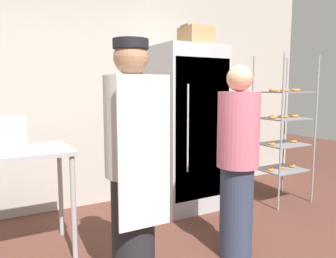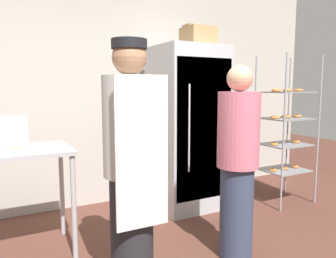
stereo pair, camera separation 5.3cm
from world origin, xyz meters
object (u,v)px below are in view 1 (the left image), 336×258
object	(u,v)px
baking_rack	(283,129)
person_customer	(237,162)
cardboard_storage_box	(196,36)
donut_box	(11,147)
person_baker	(133,166)
refrigerator	(185,128)

from	to	relation	value
baking_rack	person_customer	bearing A→B (deg)	-150.65
cardboard_storage_box	donut_box	bearing A→B (deg)	-166.94
cardboard_storage_box	person_baker	distance (m)	2.15
baking_rack	cardboard_storage_box	xyz separation A→B (m)	(-1.07, 0.39, 1.11)
person_customer	baking_rack	bearing A→B (deg)	29.35
donut_box	person_customer	xyz separation A→B (m)	(1.67, -0.73, -0.15)
refrigerator	person_baker	xyz separation A→B (m)	(-1.24, -1.31, -0.05)
person_customer	refrigerator	bearing A→B (deg)	77.66
baking_rack	person_baker	size ratio (longest dim) A/B	1.05
refrigerator	cardboard_storage_box	xyz separation A→B (m)	(0.10, -0.06, 1.08)
baking_rack	cardboard_storage_box	bearing A→B (deg)	159.93
refrigerator	person_baker	distance (m)	1.81
cardboard_storage_box	person_customer	size ratio (longest dim) A/B	0.21
person_baker	person_customer	xyz separation A→B (m)	(0.97, 0.05, -0.08)
person_customer	donut_box	bearing A→B (deg)	156.26
refrigerator	baking_rack	distance (m)	1.26
baking_rack	person_baker	xyz separation A→B (m)	(-2.41, -0.86, -0.01)
baking_rack	person_baker	bearing A→B (deg)	-160.38
baking_rack	person_customer	size ratio (longest dim) A/B	1.13
refrigerator	donut_box	xyz separation A→B (m)	(-1.94, -0.53, 0.02)
donut_box	person_baker	xyz separation A→B (m)	(0.70, -0.78, -0.07)
donut_box	person_customer	bearing A→B (deg)	-23.74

